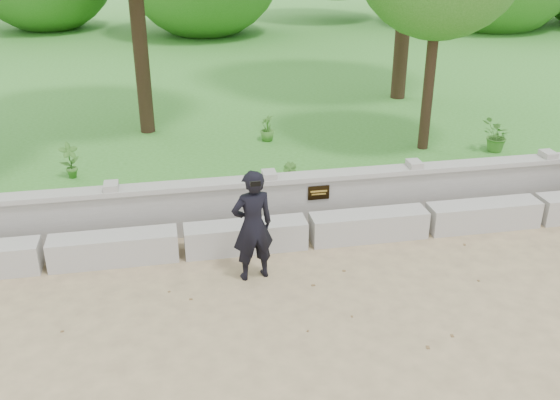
{
  "coord_description": "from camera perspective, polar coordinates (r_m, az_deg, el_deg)",
  "views": [
    {
      "loc": [
        -2.12,
        -6.64,
        4.76
      ],
      "look_at": [
        -0.59,
        1.22,
        1.12
      ],
      "focal_mm": 40.0,
      "sensor_mm": 36.0,
      "label": 1
    }
  ],
  "objects": [
    {
      "name": "ground",
      "position": [
        8.44,
        5.61,
        -10.02
      ],
      "size": [
        80.0,
        80.0,
        0.0
      ],
      "primitive_type": "plane",
      "color": "tan",
      "rests_on": "ground"
    },
    {
      "name": "lawn",
      "position": [
        21.26,
        -5.12,
        11.78
      ],
      "size": [
        40.0,
        22.0,
        0.25
      ],
      "primitive_type": "cube",
      "color": "#317120",
      "rests_on": "ground"
    },
    {
      "name": "concrete_bench",
      "position": [
        9.9,
        2.61,
        -2.84
      ],
      "size": [
        11.9,
        0.45,
        0.45
      ],
      "color": "#A6A49D",
      "rests_on": "ground"
    },
    {
      "name": "parapet_wall",
      "position": [
        10.41,
        1.74,
        0.06
      ],
      "size": [
        12.5,
        0.35,
        0.9
      ],
      "color": "#9C9A94",
      "rests_on": "ground"
    },
    {
      "name": "man_main",
      "position": [
        8.72,
        -2.52,
        -2.35
      ],
      "size": [
        0.67,
        0.61,
        1.66
      ],
      "color": "black",
      "rests_on": "ground"
    },
    {
      "name": "shrub_a",
      "position": [
        12.35,
        -18.65,
        3.42
      ],
      "size": [
        0.43,
        0.37,
        0.69
      ],
      "primitive_type": "imported",
      "rotation": [
        0.0,
        0.0,
        0.42
      ],
      "color": "#3A7126",
      "rests_on": "lawn"
    },
    {
      "name": "shrub_b",
      "position": [
        11.12,
        0.96,
        2.05
      ],
      "size": [
        0.37,
        0.38,
        0.54
      ],
      "primitive_type": "imported",
      "rotation": [
        0.0,
        0.0,
        2.26
      ],
      "color": "#3A7126",
      "rests_on": "lawn"
    },
    {
      "name": "shrub_c",
      "position": [
        13.82,
        19.19,
        5.54
      ],
      "size": [
        0.8,
        0.77,
        0.69
      ],
      "primitive_type": "imported",
      "rotation": [
        0.0,
        0.0,
        3.67
      ],
      "color": "#3A7126",
      "rests_on": "lawn"
    },
    {
      "name": "shrub_d",
      "position": [
        13.76,
        -1.17,
        6.59
      ],
      "size": [
        0.34,
        0.36,
        0.57
      ],
      "primitive_type": "imported",
      "rotation": [
        0.0,
        0.0,
        4.88
      ],
      "color": "#3A7126",
      "rests_on": "lawn"
    }
  ]
}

